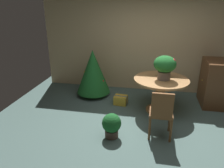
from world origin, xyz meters
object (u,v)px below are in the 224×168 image
round_dining_table (161,88)px  flower_vase (165,66)px  wooden_chair_near (161,112)px  gift_box_gold (121,100)px  potted_plant (112,125)px  wooden_cabinet (213,83)px  holiday_tree (93,71)px

round_dining_table → flower_vase: (0.05, -0.03, 0.52)m
round_dining_table → wooden_chair_near: size_ratio=1.29×
wooden_chair_near → gift_box_gold: size_ratio=2.85×
wooden_chair_near → potted_plant: bearing=-170.4°
wooden_cabinet → round_dining_table: bearing=-154.1°
wooden_chair_near → wooden_cabinet: 2.08m
holiday_tree → wooden_cabinet: (2.95, 0.03, -0.12)m
round_dining_table → wooden_chair_near: bearing=-90.0°
flower_vase → gift_box_gold: (-0.96, 0.20, -0.98)m
holiday_tree → wooden_cabinet: holiday_tree is taller
wooden_chair_near → gift_box_gold: (-0.92, 1.25, -0.42)m
wooden_cabinet → flower_vase: bearing=-152.3°
round_dining_table → gift_box_gold: bearing=169.1°
wooden_cabinet → potted_plant: wooden_cabinet is taller
flower_vase → holiday_tree: (-1.75, 0.60, -0.42)m
wooden_cabinet → gift_box_gold: bearing=-168.8°
round_dining_table → gift_box_gold: (-0.92, 0.18, -0.46)m
round_dining_table → holiday_tree: (-1.71, 0.57, 0.10)m
round_dining_table → potted_plant: bearing=-125.5°
potted_plant → gift_box_gold: bearing=92.0°
round_dining_table → flower_vase: size_ratio=2.29×
holiday_tree → flower_vase: bearing=-18.8°
flower_vase → wooden_cabinet: size_ratio=0.48×
round_dining_table → potted_plant: (-0.87, -1.22, -0.31)m
wooden_cabinet → potted_plant: size_ratio=2.34×
flower_vase → potted_plant: size_ratio=1.12×
wooden_chair_near → potted_plant: wooden_chair_near is taller
wooden_chair_near → holiday_tree: bearing=136.1°
potted_plant → round_dining_table: bearing=54.5°
round_dining_table → wooden_chair_near: (0.00, -1.07, -0.04)m
holiday_tree → potted_plant: holiday_tree is taller
flower_vase → potted_plant: bearing=-127.5°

